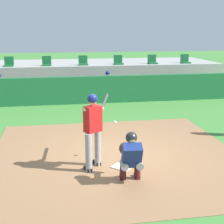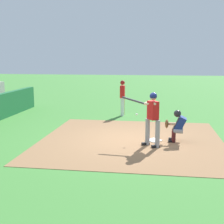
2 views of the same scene
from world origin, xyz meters
name	(u,v)px [view 2 (image 2 of 2)]	position (x,y,z in m)	size (l,w,h in m)	color
ground_plane	(131,140)	(0.00, 0.00, 0.00)	(80.00, 80.00, 0.00)	#428438
dirt_infield	(131,140)	(0.00, 0.00, 0.01)	(6.40, 6.40, 0.01)	#936B47
home_plate	(154,140)	(0.00, -0.80, 0.02)	(0.44, 0.44, 0.02)	white
batter_at_plate	(152,116)	(-0.69, -0.72, 1.04)	(0.78, 1.32, 1.80)	#99999E
catcher_crouched	(177,125)	(0.01, -1.58, 0.61)	(0.50, 1.77, 1.13)	gray
on_deck_batter	(122,96)	(4.54, 0.84, 1.02)	(0.58, 0.23, 1.79)	silver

